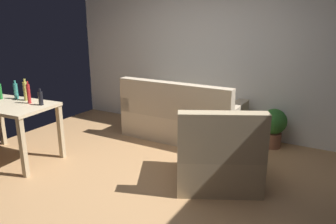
{
  "coord_description": "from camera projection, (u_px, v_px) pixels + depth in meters",
  "views": [
    {
      "loc": [
        1.94,
        -2.74,
        1.84
      ],
      "look_at": [
        0.1,
        0.5,
        0.75
      ],
      "focal_mm": 35.53,
      "sensor_mm": 36.0,
      "label": 1
    }
  ],
  "objects": [
    {
      "name": "bottle_squat",
      "position": [
        26.0,
        91.0,
        4.34
      ],
      "size": [
        0.06,
        0.06,
        0.29
      ],
      "color": "#BCB24C",
      "rests_on": "desk"
    },
    {
      "name": "ground_plane",
      "position": [
        138.0,
        186.0,
        3.73
      ],
      "size": [
        5.2,
        4.4,
        0.02
      ],
      "primitive_type": "cube",
      "color": "tan"
    },
    {
      "name": "bottle_tall",
      "position": [
        16.0,
        91.0,
        4.43
      ],
      "size": [
        0.05,
        0.05,
        0.25
      ],
      "color": "teal",
      "rests_on": "desk"
    },
    {
      "name": "bottle_red",
      "position": [
        29.0,
        94.0,
        4.19
      ],
      "size": [
        0.04,
        0.04,
        0.29
      ],
      "color": "#AD2323",
      "rests_on": "desk"
    },
    {
      "name": "wall_rear",
      "position": [
        216.0,
        48.0,
        5.18
      ],
      "size": [
        5.2,
        0.1,
        2.7
      ],
      "primitive_type": "cube",
      "color": "white",
      "rests_on": "ground_plane"
    },
    {
      "name": "armchair",
      "position": [
        218.0,
        157.0,
        3.7
      ],
      "size": [
        1.18,
        1.16,
        0.92
      ],
      "rotation": [
        0.0,
        0.0,
        3.62
      ],
      "color": "tan",
      "rests_on": "ground_plane"
    },
    {
      "name": "bottle_green",
      "position": [
        0.0,
        91.0,
        4.42
      ],
      "size": [
        0.05,
        0.05,
        0.25
      ],
      "color": "#1E722D",
      "rests_on": "desk"
    },
    {
      "name": "potted_plant",
      "position": [
        274.0,
        125.0,
        4.73
      ],
      "size": [
        0.36,
        0.36,
        0.57
      ],
      "color": "brown",
      "rests_on": "ground_plane"
    },
    {
      "name": "couch",
      "position": [
        182.0,
        119.0,
        5.1
      ],
      "size": [
        1.78,
        0.84,
        0.92
      ],
      "rotation": [
        0.0,
        0.0,
        3.14
      ],
      "color": "beige",
      "rests_on": "ground_plane"
    },
    {
      "name": "desk",
      "position": [
        8.0,
        112.0,
        4.25
      ],
      "size": [
        1.25,
        0.79,
        0.76
      ],
      "rotation": [
        0.0,
        0.0,
        0.08
      ],
      "color": "#C6B28E",
      "rests_on": "ground_plane"
    },
    {
      "name": "bottle_dark",
      "position": [
        41.0,
        98.0,
        4.12
      ],
      "size": [
        0.06,
        0.06,
        0.21
      ],
      "color": "black",
      "rests_on": "desk"
    }
  ]
}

